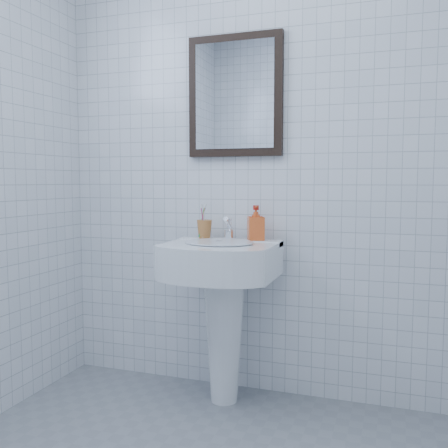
% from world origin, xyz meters
% --- Properties ---
extents(wall_back, '(2.20, 0.02, 2.50)m').
position_xyz_m(wall_back, '(0.00, 1.20, 1.25)').
color(wall_back, white).
rests_on(wall_back, ground).
extents(washbasin, '(0.53, 0.39, 0.82)m').
position_xyz_m(washbasin, '(-0.13, 0.98, 0.55)').
color(washbasin, white).
rests_on(washbasin, ground).
extents(faucet, '(0.05, 0.11, 0.12)m').
position_xyz_m(faucet, '(-0.13, 1.08, 0.86)').
color(faucet, white).
rests_on(faucet, washbasin).
extents(toothbrush_cup, '(0.09, 0.09, 0.09)m').
position_xyz_m(toothbrush_cup, '(-0.27, 1.10, 0.86)').
color(toothbrush_cup, '#B46B32').
rests_on(toothbrush_cup, washbasin).
extents(soap_dispenser, '(0.10, 0.11, 0.17)m').
position_xyz_m(soap_dispenser, '(0.00, 1.10, 0.90)').
color(soap_dispenser, red).
rests_on(soap_dispenser, washbasin).
extents(wall_mirror, '(0.50, 0.04, 0.62)m').
position_xyz_m(wall_mirror, '(-0.13, 1.18, 1.55)').
color(wall_mirror, black).
rests_on(wall_mirror, wall_back).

